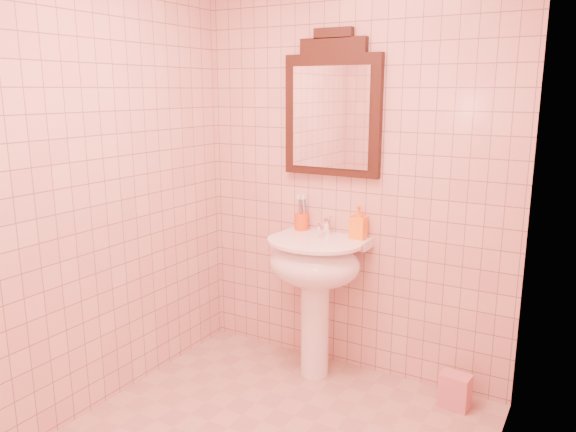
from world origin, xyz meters
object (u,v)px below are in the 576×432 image
Objects in this scene: toothbrush_cup at (301,221)px; soap_dispenser at (359,222)px; towel at (455,391)px; pedestal_sink at (315,273)px; mirror at (332,109)px.

soap_dispenser is at bearing -1.58° from toothbrush_cup.
towel is (0.65, -0.10, -0.86)m from soap_dispenser.
pedestal_sink is 4.35× the size of soap_dispenser.
soap_dispenser is (0.20, 0.16, 0.30)m from pedestal_sink.
toothbrush_cup is at bearing 176.28° from soap_dispenser.
mirror is (0.00, 0.20, 0.95)m from pedestal_sink.
mirror reaches higher than pedestal_sink.
pedestal_sink is at bearing -176.01° from towel.
mirror reaches higher than soap_dispenser.
mirror is 4.29× the size of soap_dispenser.
mirror is at bearing 90.00° from pedestal_sink.
towel is at bearing -11.22° from soap_dispenser.
pedestal_sink is 0.98m from mirror.
soap_dispenser reaches higher than towel.
toothbrush_cup reaches higher than towel.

